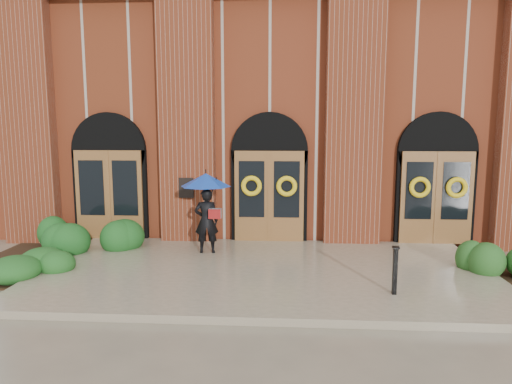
# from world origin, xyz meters

# --- Properties ---
(ground) EXTENTS (90.00, 90.00, 0.00)m
(ground) POSITION_xyz_m (0.00, 0.00, 0.00)
(ground) COLOR gray
(ground) RESTS_ON ground
(landing) EXTENTS (10.00, 5.30, 0.15)m
(landing) POSITION_xyz_m (0.00, 0.15, 0.07)
(landing) COLOR tan
(landing) RESTS_ON ground
(church_building) EXTENTS (16.20, 12.53, 7.00)m
(church_building) POSITION_xyz_m (0.00, 8.78, 3.50)
(church_building) COLOR maroon
(church_building) RESTS_ON ground
(man_with_umbrella) EXTENTS (1.42, 1.42, 2.01)m
(man_with_umbrella) POSITION_xyz_m (-1.52, 1.40, 1.56)
(man_with_umbrella) COLOR black
(man_with_umbrella) RESTS_ON landing
(metal_post) EXTENTS (0.13, 0.13, 0.93)m
(metal_post) POSITION_xyz_m (2.51, -1.25, 0.64)
(metal_post) COLOR black
(metal_post) RESTS_ON landing
(hedge_wall_left) EXTENTS (3.29, 1.32, 0.84)m
(hedge_wall_left) POSITION_xyz_m (-5.20, 1.67, 0.42)
(hedge_wall_left) COLOR #194B19
(hedge_wall_left) RESTS_ON ground
(hedge_wall_right) EXTENTS (2.88, 1.15, 0.74)m
(hedge_wall_right) POSITION_xyz_m (5.20, 0.50, 0.37)
(hedge_wall_right) COLOR #214D1B
(hedge_wall_right) RESTS_ON ground
(hedge_front_left) EXTENTS (1.52, 1.30, 0.54)m
(hedge_front_left) POSITION_xyz_m (-5.10, -0.39, 0.27)
(hedge_front_left) COLOR #1D4E1A
(hedge_front_left) RESTS_ON ground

